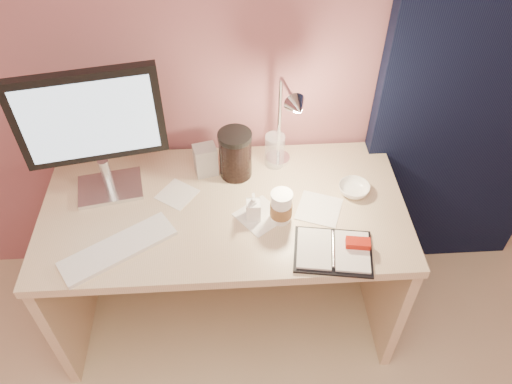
{
  "coord_description": "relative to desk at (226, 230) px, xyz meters",
  "views": [
    {
      "loc": [
        0.05,
        0.06,
        2.13
      ],
      "look_at": [
        0.12,
        1.33,
        0.85
      ],
      "focal_mm": 35.0,
      "sensor_mm": 36.0,
      "label": 1
    }
  ],
  "objects": [
    {
      "name": "room",
      "position": [
        0.95,
        0.24,
        0.63
      ],
      "size": [
        3.5,
        3.5,
        3.5
      ],
      "color": "#C6B28E",
      "rests_on": "ground"
    },
    {
      "name": "desk",
      "position": [
        0.0,
        0.0,
        0.0
      ],
      "size": [
        1.4,
        0.7,
        0.73
      ],
      "color": "beige",
      "rests_on": "ground"
    },
    {
      "name": "monitor",
      "position": [
        -0.45,
        0.04,
        0.55
      ],
      "size": [
        0.5,
        0.22,
        0.54
      ],
      "rotation": [
        0.0,
        0.0,
        0.18
      ],
      "color": "silver",
      "rests_on": "desk"
    },
    {
      "name": "keyboard",
      "position": [
        -0.38,
        -0.26,
        0.23
      ],
      "size": [
        0.41,
        0.32,
        0.02
      ],
      "primitive_type": "cube",
      "rotation": [
        0.0,
        0.0,
        0.57
      ],
      "color": "white",
      "rests_on": "desk"
    },
    {
      "name": "planner",
      "position": [
        0.39,
        -0.32,
        0.24
      ],
      "size": [
        0.3,
        0.24,
        0.04
      ],
      "rotation": [
        0.0,
        0.0,
        -0.16
      ],
      "color": "black",
      "rests_on": "desk"
    },
    {
      "name": "paper_a",
      "position": [
        0.14,
        -0.13,
        0.23
      ],
      "size": [
        0.22,
        0.22,
        0.0
      ],
      "primitive_type": "cube",
      "rotation": [
        0.0,
        0.0,
        0.65
      ],
      "color": "white",
      "rests_on": "desk"
    },
    {
      "name": "paper_b",
      "position": [
        0.36,
        -0.11,
        0.23
      ],
      "size": [
        0.2,
        0.2,
        0.0
      ],
      "primitive_type": "cube",
      "rotation": [
        0.0,
        0.0,
        -0.37
      ],
      "color": "white",
      "rests_on": "desk"
    },
    {
      "name": "paper_c",
      "position": [
        -0.18,
        0.0,
        0.23
      ],
      "size": [
        0.18,
        0.18,
        0.0
      ],
      "primitive_type": "cube",
      "rotation": [
        0.0,
        0.0,
        0.95
      ],
      "color": "white",
      "rests_on": "desk"
    },
    {
      "name": "coffee_cup",
      "position": [
        0.21,
        -0.15,
        0.29
      ],
      "size": [
        0.08,
        0.08,
        0.13
      ],
      "color": "white",
      "rests_on": "desk"
    },
    {
      "name": "clear_cup",
      "position": [
        0.22,
        0.16,
        0.3
      ],
      "size": [
        0.08,
        0.08,
        0.14
      ],
      "primitive_type": "cylinder",
      "color": "white",
      "rests_on": "desk"
    },
    {
      "name": "bowl",
      "position": [
        0.51,
        -0.03,
        0.24
      ],
      "size": [
        0.14,
        0.14,
        0.04
      ],
      "primitive_type": "imported",
      "rotation": [
        0.0,
        0.0,
        -0.21
      ],
      "color": "white",
      "rests_on": "desk"
    },
    {
      "name": "lotion_bottle",
      "position": [
        0.11,
        -0.14,
        0.28
      ],
      "size": [
        0.05,
        0.06,
        0.12
      ],
      "primitive_type": "imported",
      "rotation": [
        0.0,
        0.0,
        -0.02
      ],
      "color": "white",
      "rests_on": "desk"
    },
    {
      "name": "dark_jar",
      "position": [
        0.05,
        0.11,
        0.32
      ],
      "size": [
        0.13,
        0.13,
        0.18
      ],
      "primitive_type": "cylinder",
      "color": "black",
      "rests_on": "desk"
    },
    {
      "name": "product_box",
      "position": [
        -0.07,
        0.12,
        0.29
      ],
      "size": [
        0.1,
        0.09,
        0.13
      ],
      "primitive_type": "cube",
      "rotation": [
        0.0,
        0.0,
        0.24
      ],
      "color": "#B0B0AB",
      "rests_on": "desk"
    },
    {
      "name": "desk_lamp",
      "position": [
        0.21,
        0.08,
        0.49
      ],
      "size": [
        0.14,
        0.26,
        0.43
      ],
      "rotation": [
        0.0,
        0.0,
        0.23
      ],
      "color": "silver",
      "rests_on": "desk"
    }
  ]
}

